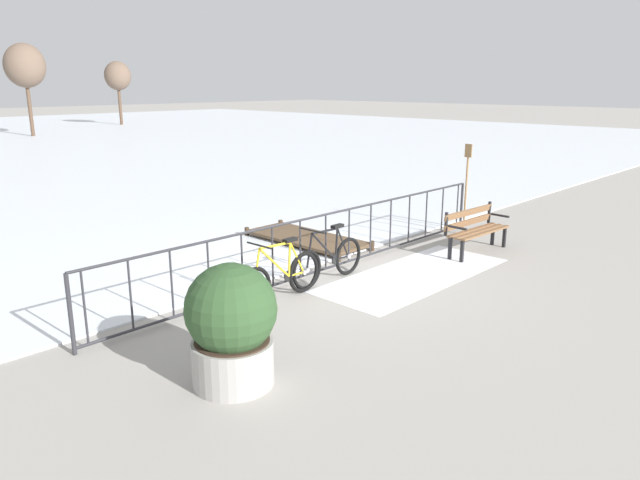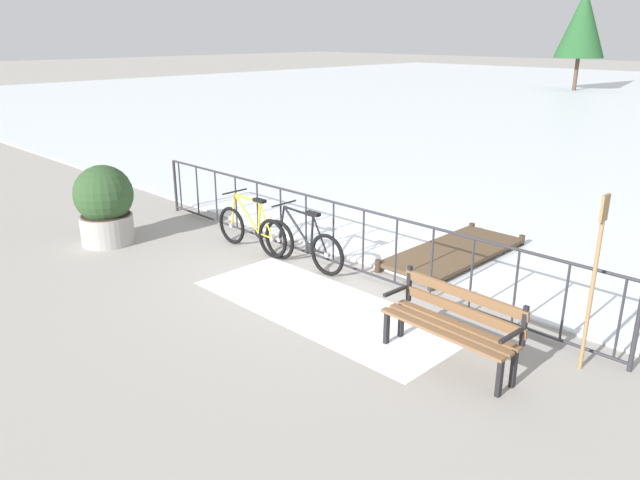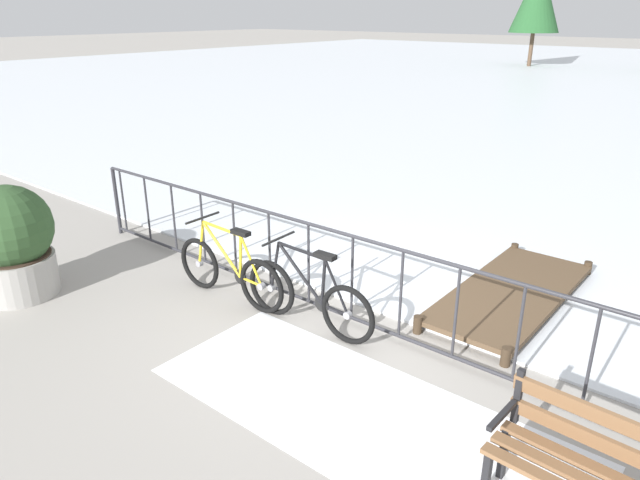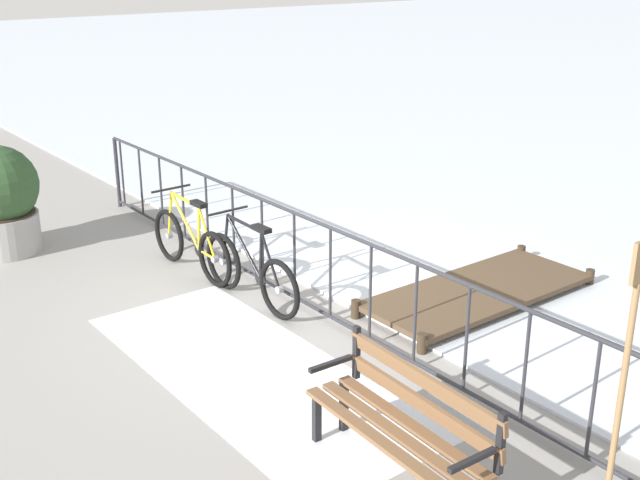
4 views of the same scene
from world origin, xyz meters
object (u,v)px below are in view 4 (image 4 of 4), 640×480
Objects in this scene: bicycle_near_railing at (191,244)px; oar_upright at (626,364)px; park_bench at (404,418)px; bicycle_second at (250,272)px.

oar_upright is (5.58, 0.12, 0.77)m from bicycle_near_railing.
bicycle_second is at bearing 165.79° from park_bench.
oar_upright is (1.11, 0.88, 0.63)m from park_bench.
bicycle_near_railing is 1.06× the size of park_bench.
bicycle_second is 3.41m from park_bench.
oar_upright is at bearing 38.29° from park_bench.
bicycle_near_railing is at bearing 170.40° from park_bench.
bicycle_near_railing is at bearing -176.04° from bicycle_second.
bicycle_near_railing is 4.53m from park_bench.
bicycle_second is 0.86× the size of oar_upright.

